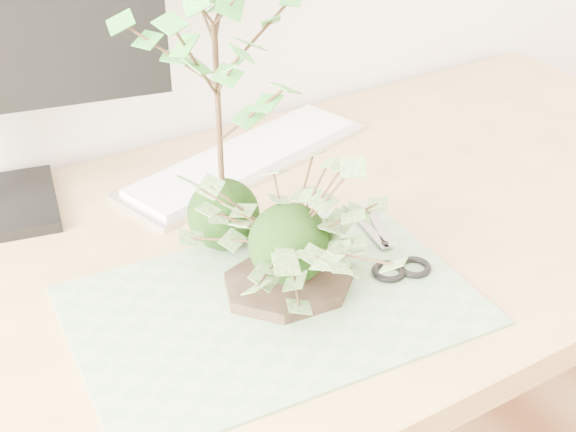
% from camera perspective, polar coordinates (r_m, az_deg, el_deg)
% --- Properties ---
extents(desk, '(1.60, 0.70, 0.74)m').
position_cam_1_polar(desk, '(1.12, -1.05, -5.67)').
color(desk, tan).
rests_on(desk, ground_plane).
extents(cutting_mat, '(0.49, 0.35, 0.00)m').
position_cam_1_polar(cutting_mat, '(0.95, -1.07, -6.38)').
color(cutting_mat, '#628C60').
rests_on(cutting_mat, desk).
extents(stone_dish, '(0.19, 0.19, 0.01)m').
position_cam_1_polar(stone_dish, '(0.98, 0.07, -4.71)').
color(stone_dish, black).
rests_on(stone_dish, cutting_mat).
extents(ivy_kokedama, '(0.34, 0.34, 0.19)m').
position_cam_1_polar(ivy_kokedama, '(0.92, 0.08, 0.41)').
color(ivy_kokedama, black).
rests_on(ivy_kokedama, stone_dish).
extents(maple_kokedama, '(0.24, 0.24, 0.39)m').
position_cam_1_polar(maple_kokedama, '(0.94, -5.21, 12.05)').
color(maple_kokedama, black).
rests_on(maple_kokedama, desk).
extents(keyboard, '(0.46, 0.24, 0.02)m').
position_cam_1_polar(keyboard, '(1.26, -3.00, 4.09)').
color(keyboard, silver).
rests_on(keyboard, desk).
extents(scissors, '(0.09, 0.18, 0.01)m').
position_cam_1_polar(scissors, '(1.03, 7.94, -2.98)').
color(scissors, gray).
rests_on(scissors, cutting_mat).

